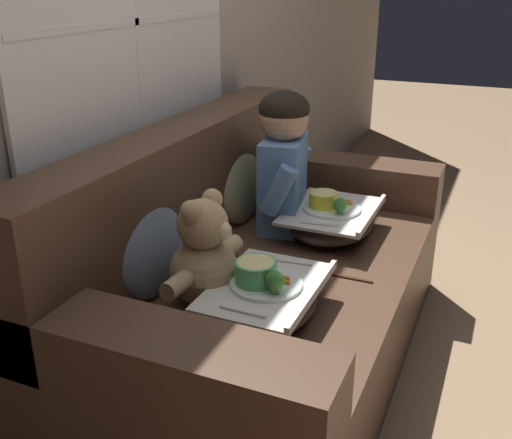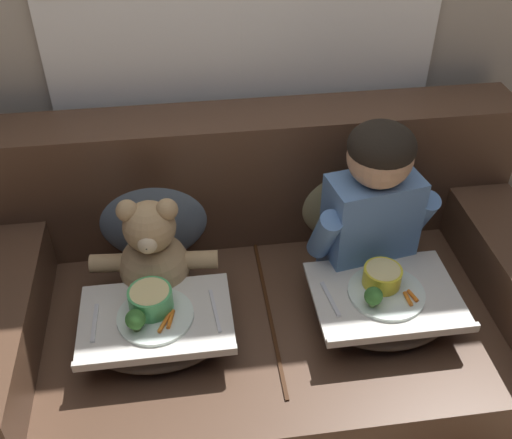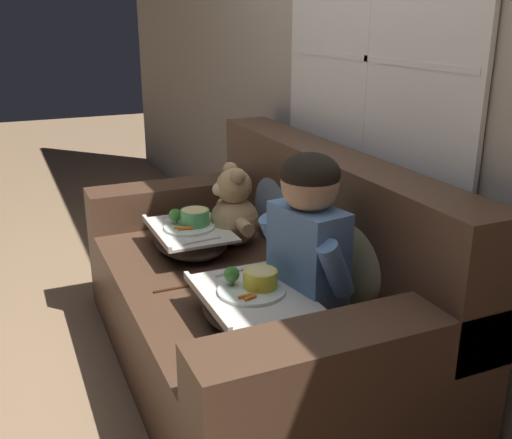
% 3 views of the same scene
% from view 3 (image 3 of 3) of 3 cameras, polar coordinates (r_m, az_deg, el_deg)
% --- Properties ---
extents(ground_plane, '(14.00, 14.00, 0.00)m').
position_cam_3_polar(ground_plane, '(2.66, -0.90, -14.05)').
color(ground_plane, '#8E7051').
extents(wall_back_with_window, '(8.00, 0.08, 2.60)m').
position_cam_3_polar(wall_back_with_window, '(2.51, 11.47, 15.19)').
color(wall_back_with_window, '#A89E8E').
rests_on(wall_back_with_window, ground_plane).
extents(couch, '(1.84, 0.99, 0.92)m').
position_cam_3_polar(couch, '(2.52, 0.52, -7.48)').
color(couch, '#4C3323').
rests_on(couch, ground_plane).
extents(throw_pillow_behind_child, '(0.40, 0.19, 0.42)m').
position_cam_3_polar(throw_pillow_behind_child, '(2.22, 9.82, -2.96)').
color(throw_pillow_behind_child, tan).
rests_on(throw_pillow_behind_child, couch).
extents(throw_pillow_behind_teddy, '(0.40, 0.19, 0.42)m').
position_cam_3_polar(throw_pillow_behind_teddy, '(2.79, 2.01, 1.95)').
color(throw_pillow_behind_teddy, slate).
rests_on(throw_pillow_behind_teddy, couch).
extents(child_figure, '(0.43, 0.23, 0.58)m').
position_cam_3_polar(child_figure, '(2.07, 5.03, -0.69)').
color(child_figure, '#5B84BC').
rests_on(child_figure, couch).
extents(teddy_bear, '(0.41, 0.28, 0.38)m').
position_cam_3_polar(teddy_bear, '(2.72, -2.17, 0.76)').
color(teddy_bear, tan).
rests_on(teddy_bear, couch).
extents(lap_tray_child, '(0.45, 0.35, 0.19)m').
position_cam_3_polar(lap_tray_child, '(2.09, -0.43, -8.03)').
color(lap_tray_child, '#473D33').
rests_on(lap_tray_child, child_figure).
extents(lap_tray_teddy, '(0.45, 0.32, 0.19)m').
position_cam_3_polar(lap_tray_teddy, '(2.69, -6.32, -1.68)').
color(lap_tray_teddy, '#473D33').
rests_on(lap_tray_teddy, teddy_bear).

